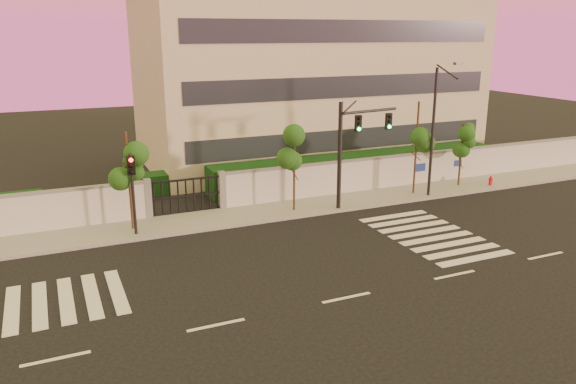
{
  "coord_description": "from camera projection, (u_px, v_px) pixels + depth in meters",
  "views": [
    {
      "loc": [
        -9.58,
        -16.37,
        9.48
      ],
      "look_at": [
        0.28,
        6.0,
        2.47
      ],
      "focal_mm": 35.0,
      "sensor_mm": 36.0,
      "label": 1
    }
  ],
  "objects": [
    {
      "name": "ground",
      "position": [
        346.0,
        298.0,
        20.73
      ],
      "size": [
        120.0,
        120.0,
        0.0
      ],
      "primitive_type": "plane",
      "color": "black",
      "rests_on": "ground"
    },
    {
      "name": "sidewalk",
      "position": [
        249.0,
        214.0,
        29.95
      ],
      "size": [
        60.0,
        3.0,
        0.15
      ],
      "primitive_type": "cube",
      "color": "gray",
      "rests_on": "ground"
    },
    {
      "name": "perimeter_wall",
      "position": [
        241.0,
        189.0,
        31.03
      ],
      "size": [
        60.0,
        0.36,
        2.2
      ],
      "color": "silver",
      "rests_on": "ground"
    },
    {
      "name": "hedge_row",
      "position": [
        243.0,
        180.0,
        33.92
      ],
      "size": [
        41.0,
        4.25,
        1.8
      ],
      "color": "black",
      "rests_on": "ground"
    },
    {
      "name": "institutional_building",
      "position": [
        308.0,
        78.0,
        41.86
      ],
      "size": [
        24.4,
        12.4,
        12.25
      ],
      "color": "beige",
      "rests_on": "ground"
    },
    {
      "name": "road_markings",
      "position": [
        269.0,
        267.0,
        23.42
      ],
      "size": [
        57.0,
        7.62,
        0.02
      ],
      "color": "silver",
      "rests_on": "ground"
    },
    {
      "name": "street_tree_c",
      "position": [
        128.0,
        159.0,
        26.66
      ],
      "size": [
        1.6,
        1.27,
        4.96
      ],
      "color": "#382314",
      "rests_on": "ground"
    },
    {
      "name": "street_tree_d",
      "position": [
        294.0,
        148.0,
        29.59
      ],
      "size": [
        1.43,
        1.14,
        4.82
      ],
      "color": "#382314",
      "rests_on": "ground"
    },
    {
      "name": "street_tree_e",
      "position": [
        418.0,
        127.0,
        32.65
      ],
      "size": [
        1.53,
        1.22,
        5.61
      ],
      "color": "#382314",
      "rests_on": "ground"
    },
    {
      "name": "street_tree_f",
      "position": [
        462.0,
        141.0,
        34.63
      ],
      "size": [
        1.52,
        1.21,
        4.06
      ],
      "color": "#382314",
      "rests_on": "ground"
    },
    {
      "name": "traffic_signal_main",
      "position": [
        352.0,
        142.0,
        30.11
      ],
      "size": [
        3.75,
        0.74,
        5.95
      ],
      "rotation": [
        0.0,
        0.0,
        0.16
      ],
      "color": "black",
      "rests_on": "ground"
    },
    {
      "name": "traffic_signal_secondary",
      "position": [
        132.0,
        185.0,
        26.18
      ],
      "size": [
        0.32,
        0.32,
        4.06
      ],
      "rotation": [
        0.0,
        0.0,
        0.34
      ],
      "color": "black",
      "rests_on": "ground"
    },
    {
      "name": "streetlight_east",
      "position": [
        435.0,
        126.0,
        31.93
      ],
      "size": [
        0.47,
        1.91,
        7.92
      ],
      "color": "black",
      "rests_on": "ground"
    },
    {
      "name": "fire_hydrant",
      "position": [
        490.0,
        182.0,
        35.33
      ],
      "size": [
        0.29,
        0.28,
        0.74
      ],
      "rotation": [
        0.0,
        0.0,
        0.39
      ],
      "color": "red",
      "rests_on": "ground"
    }
  ]
}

